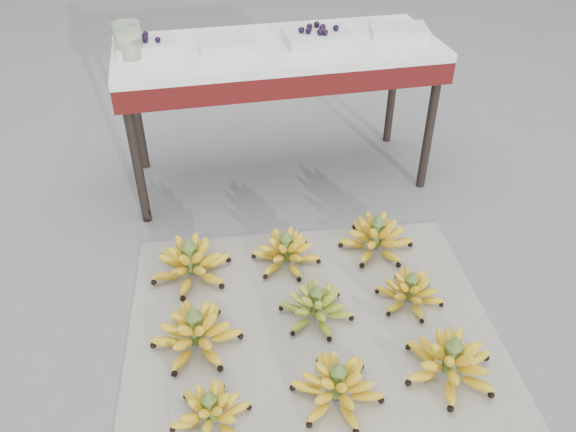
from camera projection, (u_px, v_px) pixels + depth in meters
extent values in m
plane|color=slate|center=(305.00, 332.00, 1.92)|extent=(60.00, 60.00, 0.00)
cube|color=white|center=(311.00, 326.00, 1.94)|extent=(1.35, 1.17, 0.01)
ellipsoid|color=yellow|center=(211.00, 415.00, 1.62)|extent=(0.25, 0.25, 0.07)
ellipsoid|color=yellow|center=(210.00, 408.00, 1.60)|extent=(0.17, 0.17, 0.05)
ellipsoid|color=yellow|center=(209.00, 402.00, 1.58)|extent=(0.11, 0.11, 0.04)
cylinder|color=#4C672B|center=(210.00, 408.00, 1.60)|extent=(0.04, 0.04, 0.09)
cone|color=#4C672B|center=(208.00, 396.00, 1.56)|extent=(0.04, 0.04, 0.03)
ellipsoid|color=yellow|center=(337.00, 390.00, 1.68)|extent=(0.31, 0.31, 0.08)
ellipsoid|color=yellow|center=(337.00, 382.00, 1.66)|extent=(0.22, 0.22, 0.06)
ellipsoid|color=yellow|center=(338.00, 375.00, 1.64)|extent=(0.14, 0.14, 0.05)
cylinder|color=#4C672B|center=(337.00, 382.00, 1.66)|extent=(0.04, 0.04, 0.11)
cone|color=#4C672B|center=(339.00, 367.00, 1.62)|extent=(0.05, 0.05, 0.04)
ellipsoid|color=yellow|center=(449.00, 365.00, 1.75)|extent=(0.35, 0.35, 0.09)
ellipsoid|color=yellow|center=(451.00, 357.00, 1.73)|extent=(0.24, 0.24, 0.06)
ellipsoid|color=yellow|center=(453.00, 350.00, 1.71)|extent=(0.16, 0.16, 0.05)
cylinder|color=#4C672B|center=(451.00, 357.00, 1.73)|extent=(0.05, 0.05, 0.12)
cone|color=#4C672B|center=(456.00, 341.00, 1.68)|extent=(0.06, 0.06, 0.04)
ellipsoid|color=yellow|center=(197.00, 336.00, 1.84)|extent=(0.36, 0.36, 0.09)
ellipsoid|color=yellow|center=(195.00, 328.00, 1.82)|extent=(0.25, 0.25, 0.06)
ellipsoid|color=yellow|center=(194.00, 321.00, 1.80)|extent=(0.17, 0.17, 0.05)
cylinder|color=#4C672B|center=(195.00, 328.00, 1.82)|extent=(0.05, 0.05, 0.12)
cone|color=#4C672B|center=(193.00, 312.00, 1.78)|extent=(0.06, 0.06, 0.04)
ellipsoid|color=olive|center=(316.00, 309.00, 1.95)|extent=(0.32, 0.32, 0.08)
ellipsoid|color=olive|center=(316.00, 302.00, 1.93)|extent=(0.23, 0.23, 0.06)
ellipsoid|color=olive|center=(317.00, 296.00, 1.91)|extent=(0.15, 0.15, 0.05)
cylinder|color=#4C672B|center=(316.00, 302.00, 1.93)|extent=(0.04, 0.04, 0.10)
cone|color=#4C672B|center=(317.00, 288.00, 1.89)|extent=(0.05, 0.05, 0.04)
ellipsoid|color=yellow|center=(409.00, 294.00, 2.01)|extent=(0.25, 0.25, 0.07)
ellipsoid|color=yellow|center=(410.00, 288.00, 1.99)|extent=(0.18, 0.18, 0.05)
ellipsoid|color=yellow|center=(411.00, 282.00, 1.98)|extent=(0.12, 0.12, 0.04)
cylinder|color=#4C672B|center=(410.00, 288.00, 1.99)|extent=(0.04, 0.04, 0.10)
cone|color=#4C672B|center=(413.00, 275.00, 1.96)|extent=(0.05, 0.05, 0.03)
ellipsoid|color=yellow|center=(191.00, 266.00, 2.12)|extent=(0.36, 0.36, 0.09)
ellipsoid|color=yellow|center=(190.00, 258.00, 2.10)|extent=(0.25, 0.25, 0.07)
ellipsoid|color=yellow|center=(189.00, 251.00, 2.07)|extent=(0.17, 0.17, 0.06)
cylinder|color=#4C672B|center=(190.00, 258.00, 2.10)|extent=(0.05, 0.05, 0.12)
cone|color=#4C672B|center=(188.00, 242.00, 2.05)|extent=(0.06, 0.06, 0.04)
ellipsoid|color=yellow|center=(286.00, 255.00, 2.18)|extent=(0.34, 0.34, 0.08)
ellipsoid|color=yellow|center=(286.00, 248.00, 2.16)|extent=(0.24, 0.24, 0.06)
ellipsoid|color=yellow|center=(286.00, 242.00, 2.14)|extent=(0.16, 0.16, 0.05)
cylinder|color=#4C672B|center=(286.00, 248.00, 2.16)|extent=(0.04, 0.04, 0.11)
cone|color=#4C672B|center=(286.00, 234.00, 2.12)|extent=(0.05, 0.05, 0.04)
ellipsoid|color=yellow|center=(376.00, 241.00, 2.25)|extent=(0.36, 0.36, 0.09)
ellipsoid|color=yellow|center=(377.00, 233.00, 2.22)|extent=(0.25, 0.25, 0.06)
ellipsoid|color=yellow|center=(378.00, 226.00, 2.20)|extent=(0.16, 0.16, 0.05)
cylinder|color=#4C672B|center=(377.00, 233.00, 2.22)|extent=(0.05, 0.05, 0.12)
cone|color=#4C672B|center=(379.00, 218.00, 2.18)|extent=(0.06, 0.06, 0.04)
cylinder|color=black|center=(136.00, 158.00, 2.26)|extent=(0.04, 0.04, 0.62)
cylinder|color=black|center=(430.00, 127.00, 2.47)|extent=(0.04, 0.04, 0.62)
cylinder|color=black|center=(136.00, 110.00, 2.61)|extent=(0.04, 0.04, 0.62)
cylinder|color=black|center=(393.00, 86.00, 2.83)|extent=(0.04, 0.04, 0.62)
cube|color=#51100F|center=(278.00, 63.00, 2.39)|extent=(1.36, 0.54, 0.09)
cube|color=white|center=(278.00, 48.00, 2.35)|extent=(1.36, 0.54, 0.04)
cube|color=silver|center=(146.00, 46.00, 2.27)|extent=(0.27, 0.21, 0.04)
sphere|color=black|center=(146.00, 34.00, 2.28)|extent=(0.02, 0.02, 0.02)
sphere|color=black|center=(143.00, 36.00, 2.27)|extent=(0.02, 0.02, 0.02)
sphere|color=black|center=(138.00, 37.00, 2.26)|extent=(0.02, 0.02, 0.02)
sphere|color=black|center=(145.00, 38.00, 2.25)|extent=(0.02, 0.02, 0.02)
sphere|color=black|center=(136.00, 40.00, 2.23)|extent=(0.02, 0.02, 0.02)
sphere|color=black|center=(145.00, 40.00, 2.23)|extent=(0.02, 0.02, 0.02)
sphere|color=black|center=(132.00, 39.00, 2.23)|extent=(0.02, 0.02, 0.02)
sphere|color=black|center=(158.00, 40.00, 2.23)|extent=(0.02, 0.02, 0.02)
sphere|color=black|center=(137.00, 42.00, 2.21)|extent=(0.02, 0.02, 0.02)
cube|color=silver|center=(228.00, 44.00, 2.28)|extent=(0.23, 0.17, 0.04)
cube|color=silver|center=(318.00, 37.00, 2.34)|extent=(0.28, 0.20, 0.04)
sphere|color=black|center=(317.00, 24.00, 2.36)|extent=(0.03, 0.03, 0.03)
sphere|color=black|center=(322.00, 28.00, 2.32)|extent=(0.03, 0.03, 0.03)
sphere|color=black|center=(301.00, 30.00, 2.31)|extent=(0.03, 0.03, 0.03)
sphere|color=black|center=(309.00, 27.00, 2.34)|extent=(0.03, 0.03, 0.03)
sphere|color=black|center=(308.00, 31.00, 2.30)|extent=(0.03, 0.03, 0.03)
sphere|color=black|center=(323.00, 27.00, 2.34)|extent=(0.03, 0.03, 0.03)
sphere|color=black|center=(336.00, 28.00, 2.33)|extent=(0.03, 0.03, 0.03)
sphere|color=black|center=(325.00, 32.00, 2.28)|extent=(0.03, 0.03, 0.03)
sphere|color=black|center=(320.00, 32.00, 2.28)|extent=(0.03, 0.03, 0.03)
sphere|color=black|center=(322.00, 32.00, 2.29)|extent=(0.03, 0.03, 0.03)
cube|color=silver|center=(399.00, 30.00, 2.42)|extent=(0.27, 0.22, 0.04)
cylinder|color=beige|center=(128.00, 40.00, 2.18)|extent=(0.13, 0.13, 0.13)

